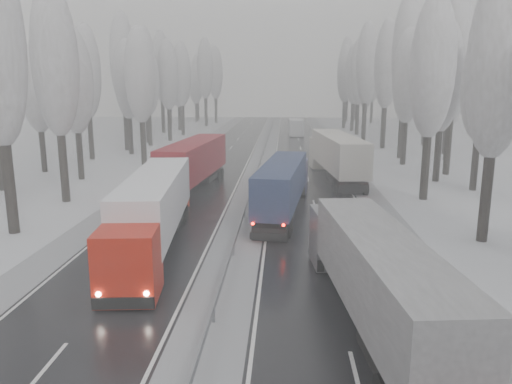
# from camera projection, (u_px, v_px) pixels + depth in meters

# --- Properties ---
(ground) EXTENTS (260.00, 260.00, 0.00)m
(ground) POSITION_uv_depth(u_px,v_px,m) (197.00, 380.00, 16.36)
(ground) COLOR silver
(ground) RESTS_ON ground
(carriageway_right) EXTENTS (7.50, 200.00, 0.03)m
(carriageway_right) POSITION_uv_depth(u_px,v_px,m) (311.00, 190.00, 45.33)
(carriageway_right) COLOR black
(carriageway_right) RESTS_ON ground
(carriageway_left) EXTENTS (7.50, 200.00, 0.03)m
(carriageway_left) POSITION_uv_depth(u_px,v_px,m) (196.00, 189.00, 45.91)
(carriageway_left) COLOR black
(carriageway_left) RESTS_ON ground
(median_slush) EXTENTS (3.00, 200.00, 0.04)m
(median_slush) POSITION_uv_depth(u_px,v_px,m) (253.00, 189.00, 45.62)
(median_slush) COLOR #9A9CA1
(median_slush) RESTS_ON ground
(shoulder_right) EXTENTS (2.40, 200.00, 0.04)m
(shoulder_right) POSITION_uv_depth(u_px,v_px,m) (366.00, 191.00, 45.05)
(shoulder_right) COLOR #9A9CA1
(shoulder_right) RESTS_ON ground
(shoulder_left) EXTENTS (2.40, 200.00, 0.04)m
(shoulder_left) POSITION_uv_depth(u_px,v_px,m) (143.00, 188.00, 46.18)
(shoulder_left) COLOR #9A9CA1
(shoulder_left) RESTS_ON ground
(median_guardrail) EXTENTS (0.12, 200.00, 0.76)m
(median_guardrail) POSITION_uv_depth(u_px,v_px,m) (253.00, 183.00, 45.48)
(median_guardrail) COLOR slate
(median_guardrail) RESTS_ON ground
(tree_16) EXTENTS (3.60, 3.60, 16.53)m
(tree_16) POSITION_uv_depth(u_px,v_px,m) (499.00, 63.00, 28.54)
(tree_16) COLOR black
(tree_16) RESTS_ON ground
(tree_18) EXTENTS (3.60, 3.60, 16.58)m
(tree_18) POSITION_uv_depth(u_px,v_px,m) (433.00, 68.00, 39.65)
(tree_18) COLOR black
(tree_18) RESTS_ON ground
(tree_19) EXTENTS (3.60, 3.60, 14.57)m
(tree_19) POSITION_uv_depth(u_px,v_px,m) (482.00, 85.00, 43.52)
(tree_19) COLOR black
(tree_19) RESTS_ON ground
(tree_20) EXTENTS (3.60, 3.60, 15.71)m
(tree_20) POSITION_uv_depth(u_px,v_px,m) (444.00, 77.00, 47.51)
(tree_20) COLOR black
(tree_20) RESTS_ON ground
(tree_21) EXTENTS (3.60, 3.60, 18.62)m
(tree_21) POSITION_uv_depth(u_px,v_px,m) (455.00, 59.00, 50.90)
(tree_21) COLOR black
(tree_21) RESTS_ON ground
(tree_22) EXTENTS (3.60, 3.60, 15.86)m
(tree_22) POSITION_uv_depth(u_px,v_px,m) (408.00, 77.00, 57.72)
(tree_22) COLOR black
(tree_22) RESTS_ON ground
(tree_23) EXTENTS (3.60, 3.60, 13.55)m
(tree_23) POSITION_uv_depth(u_px,v_px,m) (451.00, 90.00, 61.59)
(tree_23) COLOR black
(tree_23) RESTS_ON ground
(tree_24) EXTENTS (3.60, 3.60, 20.49)m
(tree_24) POSITION_uv_depth(u_px,v_px,m) (406.00, 53.00, 62.33)
(tree_24) COLOR black
(tree_24) RESTS_ON ground
(tree_25) EXTENTS (3.60, 3.60, 19.44)m
(tree_25) POSITION_uv_depth(u_px,v_px,m) (452.00, 60.00, 65.99)
(tree_25) COLOR black
(tree_25) RESTS_ON ground
(tree_26) EXTENTS (3.60, 3.60, 18.78)m
(tree_26) POSITION_uv_depth(u_px,v_px,m) (387.00, 65.00, 72.58)
(tree_26) COLOR black
(tree_26) RESTS_ON ground
(tree_27) EXTENTS (3.60, 3.60, 17.62)m
(tree_27) POSITION_uv_depth(u_px,v_px,m) (428.00, 71.00, 76.24)
(tree_27) COLOR black
(tree_27) RESTS_ON ground
(tree_28) EXTENTS (3.60, 3.60, 19.62)m
(tree_28) POSITION_uv_depth(u_px,v_px,m) (367.00, 64.00, 82.95)
(tree_28) COLOR black
(tree_28) RESTS_ON ground
(tree_29) EXTENTS (3.60, 3.60, 18.11)m
(tree_29) POSITION_uv_depth(u_px,v_px,m) (405.00, 71.00, 86.65)
(tree_29) COLOR black
(tree_29) RESTS_ON ground
(tree_30) EXTENTS (3.60, 3.60, 17.86)m
(tree_30) POSITION_uv_depth(u_px,v_px,m) (359.00, 72.00, 92.69)
(tree_30) COLOR black
(tree_30) RESTS_ON ground
(tree_31) EXTENTS (3.60, 3.60, 18.58)m
(tree_31) POSITION_uv_depth(u_px,v_px,m) (387.00, 70.00, 96.17)
(tree_31) COLOR black
(tree_31) RESTS_ON ground
(tree_32) EXTENTS (3.60, 3.60, 17.33)m
(tree_32) POSITION_uv_depth(u_px,v_px,m) (354.00, 75.00, 100.08)
(tree_32) COLOR black
(tree_32) RESTS_ON ground
(tree_33) EXTENTS (3.60, 3.60, 14.33)m
(tree_33) POSITION_uv_depth(u_px,v_px,m) (366.00, 85.00, 104.22)
(tree_33) COLOR black
(tree_33) RESTS_ON ground
(tree_34) EXTENTS (3.60, 3.60, 17.63)m
(tree_34) POSITION_uv_depth(u_px,v_px,m) (345.00, 75.00, 107.02)
(tree_34) COLOR black
(tree_34) RESTS_ON ground
(tree_35) EXTENTS (3.60, 3.60, 18.25)m
(tree_35) POSITION_uv_depth(u_px,v_px,m) (385.00, 73.00, 110.33)
(tree_35) COLOR black
(tree_35) RESTS_ON ground
(tree_36) EXTENTS (3.60, 3.60, 20.23)m
(tree_36) POSITION_uv_depth(u_px,v_px,m) (346.00, 68.00, 116.20)
(tree_36) COLOR black
(tree_36) RESTS_ON ground
(tree_37) EXTENTS (3.60, 3.60, 16.37)m
(tree_37) POSITION_uv_depth(u_px,v_px,m) (373.00, 79.00, 120.24)
(tree_37) COLOR black
(tree_37) RESTS_ON ground
(tree_38) EXTENTS (3.60, 3.60, 17.97)m
(tree_38) POSITION_uv_depth(u_px,v_px,m) (348.00, 75.00, 126.72)
(tree_38) COLOR black
(tree_38) RESTS_ON ground
(tree_39) EXTENTS (3.60, 3.60, 16.19)m
(tree_39) POSITION_uv_depth(u_px,v_px,m) (356.00, 80.00, 130.71)
(tree_39) COLOR black
(tree_39) RESTS_ON ground
(tree_58) EXTENTS (3.60, 3.60, 17.21)m
(tree_58) POSITION_uv_depth(u_px,v_px,m) (55.00, 63.00, 38.79)
(tree_58) COLOR black
(tree_58) RESTS_ON ground
(tree_60) EXTENTS (3.60, 3.60, 14.84)m
(tree_60) POSITION_uv_depth(u_px,v_px,m) (75.00, 83.00, 48.65)
(tree_60) COLOR black
(tree_60) RESTS_ON ground
(tree_61) EXTENTS (3.60, 3.60, 13.95)m
(tree_61) POSITION_uv_depth(u_px,v_px,m) (37.00, 88.00, 53.00)
(tree_61) COLOR black
(tree_61) RESTS_ON ground
(tree_62) EXTENTS (3.60, 3.60, 16.04)m
(tree_62) POSITION_uv_depth(u_px,v_px,m) (140.00, 76.00, 57.58)
(tree_62) COLOR black
(tree_62) RESTS_ON ground
(tree_63) EXTENTS (3.60, 3.60, 16.88)m
(tree_63) POSITION_uv_depth(u_px,v_px,m) (86.00, 72.00, 61.80)
(tree_63) COLOR black
(tree_63) RESTS_ON ground
(tree_64) EXTENTS (3.60, 3.60, 15.42)m
(tree_64) POSITION_uv_depth(u_px,v_px,m) (128.00, 80.00, 66.66)
(tree_64) COLOR black
(tree_64) RESTS_ON ground
(tree_65) EXTENTS (3.60, 3.60, 19.48)m
(tree_65) POSITION_uv_depth(u_px,v_px,m) (123.00, 61.00, 70.11)
(tree_65) COLOR black
(tree_65) RESTS_ON ground
(tree_66) EXTENTS (3.60, 3.60, 15.23)m
(tree_66) POSITION_uv_depth(u_px,v_px,m) (148.00, 81.00, 76.08)
(tree_66) COLOR black
(tree_66) RESTS_ON ground
(tree_67) EXTENTS (3.60, 3.60, 17.09)m
(tree_67) POSITION_uv_depth(u_px,v_px,m) (145.00, 74.00, 79.81)
(tree_67) COLOR black
(tree_67) RESTS_ON ground
(tree_68) EXTENTS (3.60, 3.60, 16.65)m
(tree_68) POSITION_uv_depth(u_px,v_px,m) (168.00, 76.00, 82.40)
(tree_68) COLOR black
(tree_68) RESTS_ON ground
(tree_69) EXTENTS (3.60, 3.60, 19.35)m
(tree_69) POSITION_uv_depth(u_px,v_px,m) (145.00, 66.00, 86.20)
(tree_69) COLOR black
(tree_69) RESTS_ON ground
(tree_70) EXTENTS (3.60, 3.60, 17.09)m
(tree_70) POSITION_uv_depth(u_px,v_px,m) (182.00, 75.00, 92.16)
(tree_70) COLOR black
(tree_70) RESTS_ON ground
(tree_71) EXTENTS (3.60, 3.60, 19.61)m
(tree_71) POSITION_uv_depth(u_px,v_px,m) (161.00, 67.00, 95.98)
(tree_71) COLOR black
(tree_71) RESTS_ON ground
(tree_72) EXTENTS (3.60, 3.60, 15.11)m
(tree_72) POSITION_uv_depth(u_px,v_px,m) (178.00, 82.00, 101.69)
(tree_72) COLOR black
(tree_72) RESTS_ON ground
(tree_73) EXTENTS (3.60, 3.60, 17.22)m
(tree_73) POSITION_uv_depth(u_px,v_px,m) (169.00, 76.00, 105.46)
(tree_73) COLOR black
(tree_73) RESTS_ON ground
(tree_74) EXTENTS (3.60, 3.60, 19.68)m
(tree_74) POSITION_uv_depth(u_px,v_px,m) (205.00, 69.00, 111.38)
(tree_74) COLOR black
(tree_74) RESTS_ON ground
(tree_75) EXTENTS (3.60, 3.60, 18.60)m
(tree_75) POSITION_uv_depth(u_px,v_px,m) (169.00, 73.00, 115.93)
(tree_75) COLOR black
(tree_75) RESTS_ON ground
(tree_76) EXTENTS (3.60, 3.60, 18.55)m
(tree_76) POSITION_uv_depth(u_px,v_px,m) (215.00, 73.00, 120.64)
(tree_76) COLOR black
(tree_76) RESTS_ON ground
(tree_77) EXTENTS (3.60, 3.60, 14.32)m
(tree_77) POSITION_uv_depth(u_px,v_px,m) (196.00, 85.00, 125.43)
(tree_77) COLOR black
(tree_77) RESTS_ON ground
(tree_78) EXTENTS (3.60, 3.60, 19.55)m
(tree_78) POSITION_uv_depth(u_px,v_px,m) (205.00, 71.00, 127.13)
(tree_78) COLOR black
(tree_78) RESTS_ON ground
(tree_79) EXTENTS (3.60, 3.60, 17.07)m
(tree_79) POSITION_uv_depth(u_px,v_px,m) (197.00, 78.00, 131.52)
(tree_79) COLOR black
(tree_79) RESTS_ON ground
(truck_grey_tarp) EXTENTS (4.16, 15.90, 4.04)m
(truck_grey_tarp) POSITION_uv_depth(u_px,v_px,m) (373.00, 271.00, 19.48)
(truck_grey_tarp) COLOR #4C4C52
(truck_grey_tarp) RESTS_ON ground
(truck_blue_box) EXTENTS (4.23, 15.64, 3.98)m
(truck_blue_box) POSITION_uv_depth(u_px,v_px,m) (284.00, 183.00, 36.88)
(truck_blue_box) COLOR #1E1E4C
(truck_blue_box) RESTS_ON ground
(truck_cream_box) EXTENTS (4.68, 17.99, 4.57)m
(truck_cream_box) POSITION_uv_depth(u_px,v_px,m) (336.00, 153.00, 49.80)
(truck_cream_box) COLOR #BBB5A5
(truck_cream_box) RESTS_ON ground
(box_truck_distant) EXTENTS (2.86, 8.33, 3.08)m
(box_truck_distant) POSITION_uv_depth(u_px,v_px,m) (296.00, 127.00, 92.76)
(box_truck_distant) COLOR silver
(box_truck_distant) RESTS_ON ground
(truck_red_white) EXTENTS (4.18, 16.94, 4.31)m
(truck_red_white) POSITION_uv_depth(u_px,v_px,m) (153.00, 209.00, 28.41)
(truck_red_white) COLOR #B6180A
(truck_red_white) RESTS_ON ground
(truck_red_red) EXTENTS (4.35, 17.58, 4.47)m
(truck_red_red) POSITION_uv_depth(u_px,v_px,m) (191.00, 164.00, 43.61)
(truck_red_red) COLOR #B31F0A
(truck_red_red) RESTS_ON ground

